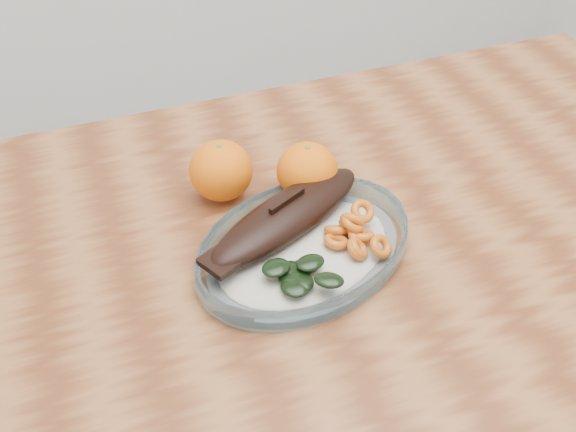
{
  "coord_description": "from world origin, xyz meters",
  "views": [
    {
      "loc": [
        -0.34,
        -0.62,
        1.39
      ],
      "look_at": [
        -0.1,
        0.05,
        0.77
      ],
      "focal_mm": 45.0,
      "sensor_mm": 36.0,
      "label": 1
    }
  ],
  "objects": [
    {
      "name": "dining_table",
      "position": [
        0.0,
        0.0,
        0.65
      ],
      "size": [
        1.2,
        0.8,
        0.75
      ],
      "color": "brown",
      "rests_on": "ground"
    },
    {
      "name": "plated_meal",
      "position": [
        -0.1,
        -0.0,
        0.77
      ],
      "size": [
        0.69,
        0.69,
        0.08
      ],
      "rotation": [
        0.0,
        0.0,
        0.35
      ],
      "color": "white",
      "rests_on": "dining_table"
    },
    {
      "name": "orange_left",
      "position": [
        -0.16,
        0.15,
        0.79
      ],
      "size": [
        0.09,
        0.09,
        0.09
      ],
      "primitive_type": "sphere",
      "color": "#FF4705",
      "rests_on": "dining_table"
    },
    {
      "name": "orange_right",
      "position": [
        -0.05,
        0.11,
        0.79
      ],
      "size": [
        0.08,
        0.08,
        0.08
      ],
      "primitive_type": "sphere",
      "color": "#FF4705",
      "rests_on": "dining_table"
    }
  ]
}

